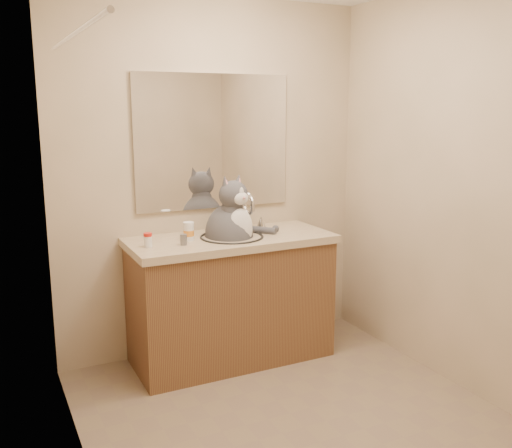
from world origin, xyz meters
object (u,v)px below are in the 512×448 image
Objects in this scene: pill_bottle_orange at (189,232)px; grey_canister at (184,240)px; pill_bottle_redcap at (148,240)px; cat at (231,230)px.

pill_bottle_orange is 0.13m from grey_canister.
pill_bottle_orange is (0.28, 0.07, 0.01)m from pill_bottle_redcap.
grey_canister is (-0.36, -0.09, -0.01)m from cat.
cat is at bearing 14.20° from grey_canister.
grey_canister is at bearing -10.81° from pill_bottle_redcap.
pill_bottle_redcap is 0.75× the size of pill_bottle_orange.
cat reaches higher than grey_canister.
pill_bottle_orange is at bearing 13.19° from pill_bottle_redcap.
pill_bottle_redcap reaches higher than grey_canister.
pill_bottle_redcap is 1.31× the size of grey_canister.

